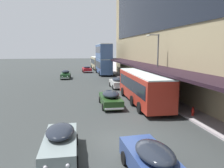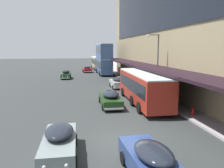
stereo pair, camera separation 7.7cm
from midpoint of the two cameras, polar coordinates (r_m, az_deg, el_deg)
name	(u,v)px [view 2 (the right image)]	position (r m, az deg, el deg)	size (l,w,h in m)	color
ground	(121,142)	(13.42, 2.64, -14.82)	(240.00, 240.00, 0.00)	#323636
transit_bus_kerbside_front	(142,86)	(22.12, 8.07, -0.50)	(3.03, 11.01, 3.11)	#A92A1D
transit_bus_kerbside_rear	(97,62)	(60.19, -3.78, 5.74)	(2.75, 10.30, 3.36)	tan
transit_bus_kerbside_far	(104,58)	(47.47, -2.11, 6.77)	(2.80, 9.68, 6.54)	#405E91
sedan_lead_near	(87,69)	(52.16, -6.46, 3.89)	(2.15, 4.39, 1.52)	#A4151C
sedan_lead_mid	(118,82)	(30.99, 1.54, 0.40)	(1.91, 4.31, 1.52)	beige
sedan_oncoming_rear	(110,98)	(20.99, -0.34, -3.79)	(2.04, 4.96, 1.53)	#1F3E19
sedan_second_mid	(66,74)	(41.57, -11.90, 2.48)	(1.90, 4.31, 1.63)	#1B411F
sedan_oncoming_front	(59,142)	(11.73, -13.37, -14.59)	(1.85, 4.47, 1.56)	gray
sedan_second_near	(151,162)	(9.83, 10.48, -19.36)	(1.96, 4.67, 1.57)	navy
pedestrian_at_kerb	(176,96)	(20.93, 16.56, -3.03)	(0.50, 0.44, 1.86)	black
street_lamp	(156,60)	(25.58, 11.60, 6.14)	(1.50, 0.28, 6.97)	#4C4C51
fire_hydrant	(193,111)	(18.82, 20.43, -6.72)	(0.20, 0.40, 0.70)	red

